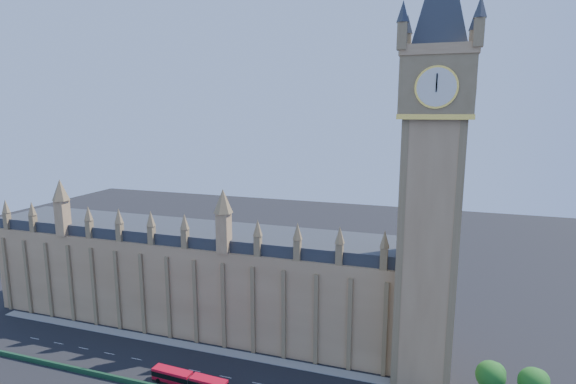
% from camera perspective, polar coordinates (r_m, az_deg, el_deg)
% --- Properties ---
extents(ground, '(400.00, 400.00, 0.00)m').
position_cam_1_polar(ground, '(109.81, -5.89, -22.68)').
color(ground, black).
rests_on(ground, ground).
extents(palace_westminster, '(120.00, 20.00, 28.00)m').
position_cam_1_polar(palace_westminster, '(131.58, -12.16, -10.31)').
color(palace_westminster, '#A2794E').
rests_on(palace_westminster, ground).
extents(elizabeth_tower, '(20.59, 20.59, 105.00)m').
position_cam_1_polar(elizabeth_tower, '(97.87, 18.03, 6.80)').
color(elizabeth_tower, '#A2794E').
rests_on(elizabeth_tower, ground).
extents(kerb_north, '(160.00, 3.00, 0.16)m').
position_cam_1_polar(kerb_north, '(117.18, -3.88, -20.29)').
color(kerb_north, gray).
rests_on(kerb_north, ground).
extents(tree_east_near, '(6.00, 6.00, 8.50)m').
position_cam_1_polar(tree_east_near, '(109.15, 24.46, -20.37)').
color(tree_east_near, '#382619').
rests_on(tree_east_near, ground).
extents(tree_east_far, '(6.00, 6.00, 8.50)m').
position_cam_1_polar(tree_east_far, '(110.45, 28.85, -20.37)').
color(tree_east_far, '#382619').
rests_on(tree_east_far, ground).
extents(red_bus, '(18.22, 3.75, 3.08)m').
position_cam_1_polar(red_bus, '(108.54, -12.43, -22.30)').
color(red_bus, red).
rests_on(red_bus, ground).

